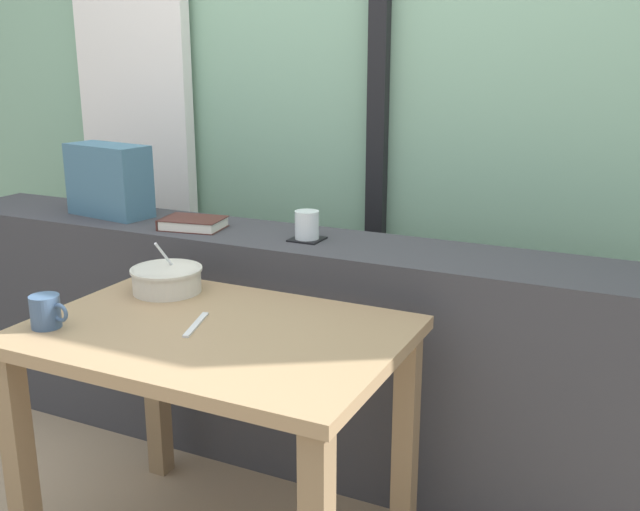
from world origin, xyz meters
TOP-DOWN VIEW (x-y plane):
  - outdoor_backdrop at (0.00, 1.16)m, footprint 4.80×0.08m
  - curtain_left_panel at (-1.02, 1.06)m, footprint 0.56×0.06m
  - window_divider_post at (0.09, 1.09)m, footprint 0.07×0.05m
  - dark_console_ledge at (0.00, 0.55)m, footprint 2.80×0.35m
  - breakfast_table at (0.09, -0.04)m, footprint 0.96×0.66m
  - coaster_square at (0.07, 0.53)m, footprint 0.10×0.10m
  - juice_glass at (0.07, 0.53)m, footprint 0.08×0.08m
  - closed_book at (-0.35, 0.51)m, footprint 0.23×0.18m
  - throw_pillow at (-0.75, 0.55)m, footprint 0.34×0.19m
  - soup_bowl at (-0.20, 0.15)m, footprint 0.21×0.21m
  - fork_utensil at (0.04, -0.04)m, footprint 0.07×0.17m
  - ceramic_mug at (-0.30, -0.22)m, footprint 0.11×0.08m

SIDE VIEW (x-z plane):
  - dark_console_ledge at x=0.00m, z-range 0.00..0.78m
  - breakfast_table at x=0.09m, z-range 0.22..0.91m
  - fork_utensil at x=0.04m, z-range 0.68..0.69m
  - soup_bowl at x=-0.20m, z-range 0.64..0.79m
  - ceramic_mug at x=-0.30m, z-range 0.68..0.77m
  - coaster_square at x=0.07m, z-range 0.78..0.79m
  - closed_book at x=-0.35m, z-range 0.78..0.82m
  - juice_glass at x=0.07m, z-range 0.78..0.87m
  - throw_pillow at x=-0.75m, z-range 0.78..1.04m
  - curtain_left_panel at x=-1.02m, z-range 0.00..2.50m
  - window_divider_post at x=0.09m, z-range 0.00..2.60m
  - outdoor_backdrop at x=0.00m, z-range 0.00..2.80m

